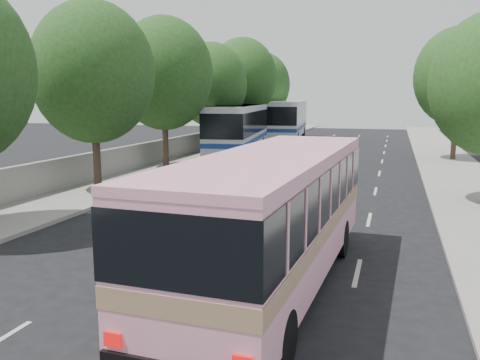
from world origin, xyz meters
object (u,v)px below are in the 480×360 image
at_px(pink_bus, 274,206).
at_px(pink_taxi, 284,195).
at_px(white_pickup, 260,156).
at_px(tour_coach_front, 239,126).
at_px(tour_coach_rear, 288,117).

height_order(pink_bus, pink_taxi, pink_bus).
bearing_deg(white_pickup, pink_bus, -74.75).
height_order(pink_taxi, white_pickup, pink_taxi).
bearing_deg(pink_bus, pink_taxi, 102.99).
height_order(white_pickup, tour_coach_front, tour_coach_front).
distance_m(pink_bus, pink_taxi, 7.86).
bearing_deg(tour_coach_rear, pink_taxi, -84.63).
distance_m(white_pickup, tour_coach_front, 5.99).
height_order(pink_taxi, tour_coach_front, tour_coach_front).
bearing_deg(pink_taxi, tour_coach_front, 106.91).
relative_size(pink_taxi, tour_coach_rear, 0.33).
xyz_separation_m(pink_taxi, tour_coach_rear, (-6.67, 33.12, 1.67)).
relative_size(pink_bus, pink_taxi, 2.24).
bearing_deg(pink_taxi, tour_coach_rear, 96.01).
distance_m(pink_bus, tour_coach_rear, 41.56).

